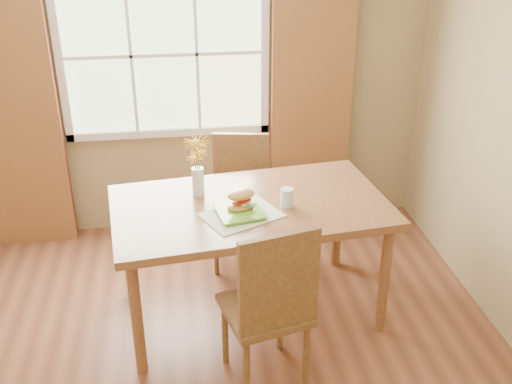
{
  "coord_description": "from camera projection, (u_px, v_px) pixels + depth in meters",
  "views": [
    {
      "loc": [
        0.06,
        -2.76,
        2.62
      ],
      "look_at": [
        0.52,
        0.53,
        0.95
      ],
      "focal_mm": 42.0,
      "sensor_mm": 36.0,
      "label": 1
    }
  ],
  "objects": [
    {
      "name": "room",
      "position": [
        167.0,
        174.0,
        3.0
      ],
      "size": [
        4.24,
        3.84,
        2.74
      ],
      "color": "brown",
      "rests_on": "ground"
    },
    {
      "name": "window",
      "position": [
        164.0,
        55.0,
        4.59
      ],
      "size": [
        1.62,
        0.06,
        1.32
      ],
      "color": "beige",
      "rests_on": "room"
    },
    {
      "name": "curtain_left",
      "position": [
        15.0,
        115.0,
        4.55
      ],
      "size": [
        0.65,
        0.08,
        2.2
      ],
      "primitive_type": "cube",
      "color": "maroon",
      "rests_on": "room"
    },
    {
      "name": "curtain_right",
      "position": [
        311.0,
        102.0,
        4.83
      ],
      "size": [
        0.65,
        0.08,
        2.2
      ],
      "primitive_type": "cube",
      "color": "maroon",
      "rests_on": "room"
    },
    {
      "name": "dining_table",
      "position": [
        250.0,
        215.0,
        3.84
      ],
      "size": [
        1.84,
        1.17,
        0.85
      ],
      "rotation": [
        0.0,
        0.0,
        0.11
      ],
      "color": "#915E37",
      "rests_on": "room"
    },
    {
      "name": "chair_near",
      "position": [
        271.0,
        303.0,
        3.29
      ],
      "size": [
        0.55,
        0.55,
        1.08
      ],
      "rotation": [
        0.0,
        0.0,
        0.24
      ],
      "color": "brown",
      "rests_on": "room"
    },
    {
      "name": "chair_far",
      "position": [
        240.0,
        195.0,
        4.56
      ],
      "size": [
        0.49,
        0.49,
        1.01
      ],
      "rotation": [
        0.0,
        0.0,
        -0.18
      ],
      "color": "brown",
      "rests_on": "room"
    },
    {
      "name": "placemat",
      "position": [
        241.0,
        215.0,
        3.66
      ],
      "size": [
        0.55,
        0.49,
        0.01
      ],
      "primitive_type": "cube",
      "rotation": [
        0.0,
        0.0,
        0.45
      ],
      "color": "beige",
      "rests_on": "dining_table"
    },
    {
      "name": "plate",
      "position": [
        240.0,
        213.0,
        3.66
      ],
      "size": [
        0.31,
        0.31,
        0.01
      ],
      "primitive_type": "cube",
      "rotation": [
        0.0,
        0.0,
        0.18
      ],
      "color": "#67B72D",
      "rests_on": "placemat"
    },
    {
      "name": "croissant_sandwich",
      "position": [
        241.0,
        200.0,
        3.66
      ],
      "size": [
        0.21,
        0.17,
        0.13
      ],
      "rotation": [
        0.0,
        0.0,
        0.33
      ],
      "color": "gold",
      "rests_on": "plate"
    },
    {
      "name": "water_glass",
      "position": [
        287.0,
        198.0,
        3.74
      ],
      "size": [
        0.08,
        0.08,
        0.12
      ],
      "color": "silver",
      "rests_on": "dining_table"
    },
    {
      "name": "flower_vase",
      "position": [
        197.0,
        162.0,
        3.79
      ],
      "size": [
        0.16,
        0.16,
        0.4
      ],
      "color": "silver",
      "rests_on": "dining_table"
    }
  ]
}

